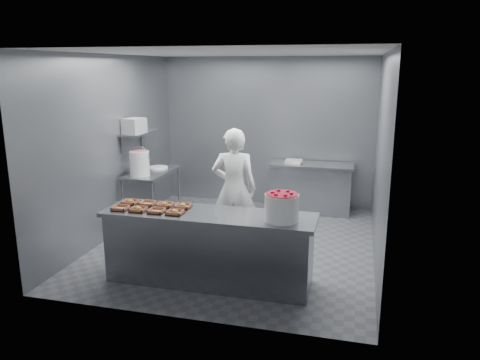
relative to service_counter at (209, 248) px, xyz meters
name	(u,v)px	position (x,y,z in m)	size (l,w,h in m)	color
floor	(237,243)	(0.00, 1.35, -0.45)	(4.50, 4.50, 0.00)	#4C4C51
ceiling	(237,53)	(0.00, 1.35, 2.35)	(4.50, 4.50, 0.00)	white
wall_back	(267,132)	(0.00, 3.60, 0.95)	(4.00, 0.04, 2.80)	slate
wall_left	(113,147)	(-2.00, 1.35, 0.95)	(0.04, 4.50, 2.80)	slate
wall_right	(380,159)	(2.00, 1.35, 0.95)	(0.04, 4.50, 2.80)	slate
service_counter	(209,248)	(0.00, 0.00, 0.00)	(2.60, 0.70, 0.90)	slate
prep_table	(152,189)	(-1.65, 1.95, 0.14)	(0.60, 1.20, 0.90)	slate
back_counter	(311,188)	(0.90, 3.25, 0.00)	(1.50, 0.60, 0.90)	slate
wall_shelf	(140,132)	(-1.82, 1.95, 1.10)	(0.35, 0.90, 0.03)	slate
tray_0	(121,208)	(-1.09, -0.13, 0.47)	(0.19, 0.18, 0.04)	tan
tray_1	(138,209)	(-0.86, -0.13, 0.47)	(0.19, 0.18, 0.06)	tan
tray_2	(157,211)	(-0.61, -0.13, 0.47)	(0.19, 0.18, 0.04)	tan
tray_3	(175,212)	(-0.38, -0.13, 0.47)	(0.19, 0.18, 0.06)	tan
tray_4	(130,202)	(-1.10, 0.13, 0.47)	(0.19, 0.18, 0.06)	tan
tray_5	(148,203)	(-0.85, 0.13, 0.47)	(0.19, 0.18, 0.04)	tan
tray_6	(165,204)	(-0.62, 0.13, 0.47)	(0.19, 0.18, 0.06)	tan
tray_7	(183,206)	(-0.38, 0.13, 0.47)	(0.19, 0.18, 0.06)	tan
worker	(234,189)	(-0.01, 1.23, 0.43)	(0.65, 0.42, 1.77)	white
strawberry_tub	(282,206)	(0.90, -0.07, 0.62)	(0.39, 0.39, 0.32)	white
glaze_bucket	(140,163)	(-1.69, 1.62, 0.66)	(0.33, 0.31, 0.48)	white
bucket_lid	(158,168)	(-1.64, 2.19, 0.46)	(0.34, 0.34, 0.03)	white
rag	(158,168)	(-1.62, 2.15, 0.46)	(0.15, 0.13, 0.02)	#CCB28C
appliance	(134,126)	(-1.82, 1.75, 1.23)	(0.28, 0.32, 0.24)	gray
paper_stack	(294,161)	(0.57, 3.25, 0.48)	(0.30, 0.22, 0.06)	silver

